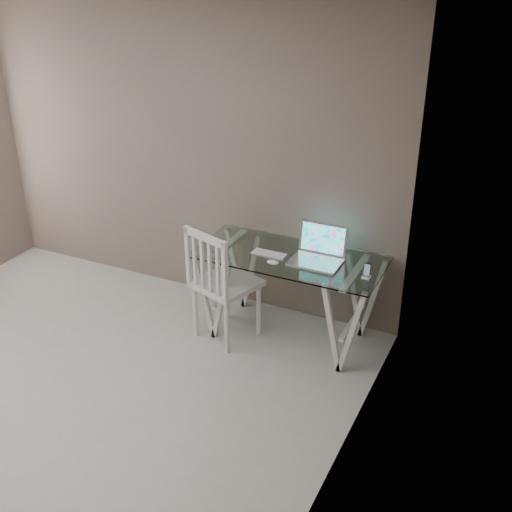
{
  "coord_description": "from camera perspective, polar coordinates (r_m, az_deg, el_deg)",
  "views": [
    {
      "loc": [
        2.88,
        -2.36,
        3.0
      ],
      "look_at": [
        1.01,
        1.55,
        0.85
      ],
      "focal_mm": 45.0,
      "sensor_mm": 36.0,
      "label": 1
    }
  ],
  "objects": [
    {
      "name": "keyboard",
      "position": [
        5.09,
        1.15,
        0.18
      ],
      "size": [
        0.29,
        0.12,
        0.01
      ],
      "primitive_type": "cube",
      "color": "silver",
      "rests_on": "desk"
    },
    {
      "name": "chair",
      "position": [
        5.13,
        -3.32,
        -2.16
      ],
      "size": [
        0.58,
        0.58,
        1.0
      ],
      "rotation": [
        0.0,
        0.0,
        -0.31
      ],
      "color": "silver",
      "rests_on": "ground"
    },
    {
      "name": "phone_dock",
      "position": [
        4.8,
        9.79,
        -1.59
      ],
      "size": [
        0.06,
        0.06,
        0.11
      ],
      "color": "white",
      "rests_on": "desk"
    },
    {
      "name": "desk",
      "position": [
        5.25,
        2.9,
        -3.57
      ],
      "size": [
        1.5,
        0.7,
        0.75
      ],
      "color": "silver",
      "rests_on": "ground"
    },
    {
      "name": "laptop",
      "position": [
        5.01,
        5.59,
        0.33
      ],
      "size": [
        0.39,
        0.32,
        0.27
      ],
      "color": "silver",
      "rests_on": "desk"
    },
    {
      "name": "mouse",
      "position": [
        4.94,
        1.5,
        -0.57
      ],
      "size": [
        0.1,
        0.06,
        0.03
      ],
      "primitive_type": "ellipsoid",
      "color": "white",
      "rests_on": "desk"
    }
  ]
}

